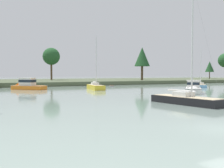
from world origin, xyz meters
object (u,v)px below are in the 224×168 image
at_px(sailboat_black, 186,102).
at_px(sailboat_skyblue, 201,86).
at_px(dinghy_grey, 112,86).
at_px(cruiser_white, 193,91).
at_px(cruiser_orange, 25,87).
at_px(sailboat_yellow, 96,88).

height_order(sailboat_black, sailboat_skyblue, sailboat_black).
xyz_separation_m(dinghy_grey, cruiser_white, (1.23, -31.46, 0.41)).
relative_size(cruiser_white, cruiser_orange, 1.02).
bearing_deg(sailboat_skyblue, sailboat_black, -138.01).
distance_m(sailboat_black, cruiser_orange, 41.65).
bearing_deg(sailboat_black, dinghy_grey, 74.88).
relative_size(sailboat_black, dinghy_grey, 4.62).
xyz_separation_m(sailboat_skyblue, cruiser_white, (-18.87, -16.49, 0.28)).
bearing_deg(cruiser_orange, cruiser_white, -46.38).
bearing_deg(sailboat_black, cruiser_white, 43.19).
relative_size(sailboat_black, cruiser_orange, 1.76).
bearing_deg(cruiser_white, dinghy_grey, 92.23).
distance_m(sailboat_skyblue, cruiser_white, 25.06).
height_order(sailboat_yellow, cruiser_orange, sailboat_yellow).
height_order(dinghy_grey, cruiser_white, cruiser_white).
xyz_separation_m(sailboat_yellow, sailboat_skyblue, (30.09, -3.59, -0.04)).
relative_size(sailboat_yellow, dinghy_grey, 4.12).
xyz_separation_m(sailboat_yellow, cruiser_white, (11.22, -20.07, 0.24)).
bearing_deg(sailboat_skyblue, sailboat_yellow, 173.20).
distance_m(sailboat_yellow, dinghy_grey, 15.15).
bearing_deg(sailboat_yellow, sailboat_black, -93.22).
distance_m(sailboat_yellow, sailboat_skyblue, 30.30).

